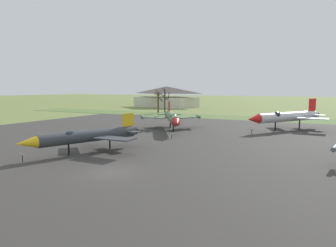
% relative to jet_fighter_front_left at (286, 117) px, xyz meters
% --- Properties ---
extents(ground_plane, '(600.00, 600.00, 0.00)m').
position_rel_jet_fighter_front_left_xyz_m(ground_plane, '(-10.21, -36.01, -2.43)').
color(ground_plane, olive).
extents(asphalt_apron, '(83.15, 61.14, 0.05)m').
position_rel_jet_fighter_front_left_xyz_m(asphalt_apron, '(-10.21, -17.67, -2.40)').
color(asphalt_apron, '#383533').
rests_on(asphalt_apron, ground).
extents(grass_verge_strip, '(143.15, 12.00, 0.06)m').
position_rel_jet_fighter_front_left_xyz_m(grass_verge_strip, '(-10.21, 18.90, -2.40)').
color(grass_verge_strip, '#546F37').
rests_on(grass_verge_strip, ground).
extents(jet_fighter_front_left, '(12.29, 16.02, 5.50)m').
position_rel_jet_fighter_front_left_xyz_m(jet_fighter_front_left, '(0.00, 0.00, 0.00)').
color(jet_fighter_front_left, silver).
rests_on(jet_fighter_front_left, ground).
extents(info_placard_front_left, '(0.63, 0.33, 0.98)m').
position_rel_jet_fighter_front_left_xyz_m(info_placard_front_left, '(-4.26, -7.79, -1.81)').
color(info_placard_front_left, black).
rests_on(info_placard_front_left, ground).
extents(jet_fighter_front_right, '(12.20, 14.82, 4.83)m').
position_rel_jet_fighter_front_left_xyz_m(jet_fighter_front_right, '(-17.86, -9.21, -0.21)').
color(jet_fighter_front_right, '#4C6B47').
rests_on(jet_fighter_front_right, ground).
extents(info_placard_front_right, '(0.52, 0.30, 0.89)m').
position_rel_jet_fighter_front_left_xyz_m(info_placard_front_right, '(-13.73, -17.44, -1.88)').
color(info_placard_front_right, black).
rests_on(info_placard_front_right, ground).
extents(jet_fighter_rear_center, '(10.07, 13.92, 4.24)m').
position_rel_jet_fighter_front_left_xyz_m(jet_fighter_rear_center, '(-17.86, -30.67, -0.47)').
color(jet_fighter_rear_center, '#33383D').
rests_on(jet_fighter_rear_center, ground).
extents(info_placard_rear_center, '(0.67, 0.40, 0.98)m').
position_rel_jet_fighter_front_left_xyz_m(info_placard_rear_center, '(-20.35, -37.06, -1.79)').
color(info_placard_rear_center, black).
rests_on(info_placard_rear_center, ground).
extents(bare_tree_far_left, '(2.74, 2.38, 7.23)m').
position_rel_jet_fighter_front_left_xyz_m(bare_tree_far_left, '(-39.28, 23.86, 1.35)').
color(bare_tree_far_left, brown).
rests_on(bare_tree_far_left, ground).
extents(bare_tree_left_of_center, '(3.28, 3.30, 7.64)m').
position_rel_jet_fighter_front_left_xyz_m(bare_tree_left_of_center, '(-37.66, 25.30, 1.75)').
color(bare_tree_left_of_center, '#42382D').
rests_on(bare_tree_left_of_center, ground).
extents(visitor_building, '(26.66, 18.52, 8.31)m').
position_rel_jet_fighter_front_left_xyz_m(visitor_building, '(-51.51, 52.20, 1.72)').
color(visitor_building, beige).
rests_on(visitor_building, ground).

